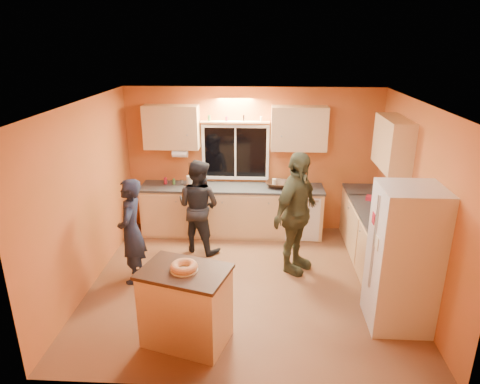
# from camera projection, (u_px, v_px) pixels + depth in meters

# --- Properties ---
(ground) EXTENTS (4.50, 4.50, 0.00)m
(ground) POSITION_uv_depth(u_px,v_px,m) (248.00, 283.00, 6.25)
(ground) COLOR brown
(ground) RESTS_ON ground
(room_shell) EXTENTS (4.54, 4.04, 2.61)m
(room_shell) POSITION_uv_depth(u_px,v_px,m) (258.00, 169.00, 6.08)
(room_shell) COLOR #D06435
(room_shell) RESTS_ON ground
(back_counter) EXTENTS (4.23, 0.62, 0.90)m
(back_counter) POSITION_uv_depth(u_px,v_px,m) (252.00, 210.00, 7.70)
(back_counter) COLOR tan
(back_counter) RESTS_ON ground
(right_counter) EXTENTS (0.62, 1.84, 0.90)m
(right_counter) POSITION_uv_depth(u_px,v_px,m) (377.00, 243.00, 6.47)
(right_counter) COLOR tan
(right_counter) RESTS_ON ground
(refrigerator) EXTENTS (0.72, 0.70, 1.80)m
(refrigerator) POSITION_uv_depth(u_px,v_px,m) (404.00, 258.00, 5.10)
(refrigerator) COLOR silver
(refrigerator) RESTS_ON ground
(island) EXTENTS (1.12, 0.91, 0.94)m
(island) POSITION_uv_depth(u_px,v_px,m) (186.00, 305.00, 4.92)
(island) COLOR tan
(island) RESTS_ON ground
(bundt_pastry) EXTENTS (0.31, 0.31, 0.09)m
(bundt_pastry) POSITION_uv_depth(u_px,v_px,m) (184.00, 267.00, 4.75)
(bundt_pastry) COLOR tan
(bundt_pastry) RESTS_ON island
(person_left) EXTENTS (0.40, 0.59, 1.56)m
(person_left) POSITION_uv_depth(u_px,v_px,m) (131.00, 231.00, 6.10)
(person_left) COLOR black
(person_left) RESTS_ON ground
(person_center) EXTENTS (0.94, 0.86, 1.57)m
(person_center) POSITION_uv_depth(u_px,v_px,m) (199.00, 206.00, 7.00)
(person_center) COLOR black
(person_center) RESTS_ON ground
(person_right) EXTENTS (0.99, 1.16, 1.87)m
(person_right) POSITION_uv_depth(u_px,v_px,m) (296.00, 214.00, 6.32)
(person_right) COLOR #333723
(person_right) RESTS_ON ground
(mixing_bowl) EXTENTS (0.50, 0.50, 0.10)m
(mixing_bowl) POSITION_uv_depth(u_px,v_px,m) (278.00, 184.00, 7.53)
(mixing_bowl) COLOR black
(mixing_bowl) RESTS_ON back_counter
(utensil_crock) EXTENTS (0.14, 0.14, 0.17)m
(utensil_crock) POSITION_uv_depth(u_px,v_px,m) (191.00, 180.00, 7.62)
(utensil_crock) COLOR beige
(utensil_crock) RESTS_ON back_counter
(potted_plant) EXTENTS (0.30, 0.27, 0.29)m
(potted_plant) POSITION_uv_depth(u_px,v_px,m) (397.00, 230.00, 5.52)
(potted_plant) COLOR gray
(potted_plant) RESTS_ON right_counter
(red_box) EXTENTS (0.19, 0.17, 0.07)m
(red_box) POSITION_uv_depth(u_px,v_px,m) (371.00, 198.00, 6.92)
(red_box) COLOR #AE1A2C
(red_box) RESTS_ON right_counter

